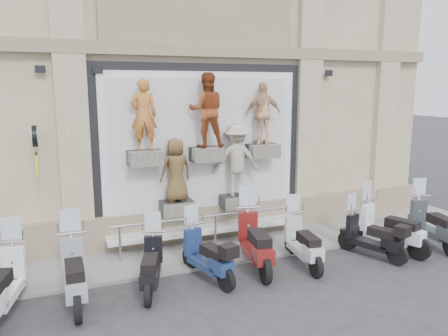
{
  "coord_description": "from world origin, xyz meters",
  "views": [
    {
      "loc": [
        -3.58,
        -7.55,
        3.98
      ],
      "look_at": [
        0.18,
        1.9,
        2.08
      ],
      "focal_mm": 35.0,
      "sensor_mm": 36.0,
      "label": 1
    }
  ],
  "objects_px": {
    "scooter_g": "(303,233)",
    "scooter_i": "(391,219)",
    "scooter_c": "(74,261)",
    "scooter_h": "(373,228)",
    "guard_rail": "(216,233)",
    "scooter_e": "(207,246)",
    "scooter_f": "(255,231)",
    "scooter_b": "(2,272)",
    "scooter_d": "(151,256)",
    "clock_sign_bracket": "(35,143)",
    "scooter_j": "(434,215)"
  },
  "relations": [
    {
      "from": "scooter_g",
      "to": "scooter_i",
      "type": "relative_size",
      "value": 0.91
    },
    {
      "from": "scooter_c",
      "to": "scooter_h",
      "type": "relative_size",
      "value": 1.14
    },
    {
      "from": "guard_rail",
      "to": "scooter_i",
      "type": "distance_m",
      "value": 4.26
    },
    {
      "from": "scooter_e",
      "to": "scooter_f",
      "type": "bearing_deg",
      "value": -7.43
    },
    {
      "from": "scooter_b",
      "to": "scooter_h",
      "type": "relative_size",
      "value": 1.12
    },
    {
      "from": "scooter_d",
      "to": "scooter_f",
      "type": "bearing_deg",
      "value": 22.51
    },
    {
      "from": "clock_sign_bracket",
      "to": "scooter_e",
      "type": "xyz_separation_m",
      "value": [
        3.16,
        -1.93,
        -2.06
      ]
    },
    {
      "from": "clock_sign_bracket",
      "to": "scooter_d",
      "type": "xyz_separation_m",
      "value": [
        1.98,
        -1.97,
        -2.08
      ]
    },
    {
      "from": "scooter_e",
      "to": "scooter_h",
      "type": "relative_size",
      "value": 1.03
    },
    {
      "from": "scooter_g",
      "to": "scooter_b",
      "type": "bearing_deg",
      "value": -173.07
    },
    {
      "from": "scooter_g",
      "to": "scooter_h",
      "type": "distance_m",
      "value": 1.77
    },
    {
      "from": "scooter_e",
      "to": "scooter_h",
      "type": "height_order",
      "value": "scooter_e"
    },
    {
      "from": "scooter_g",
      "to": "scooter_i",
      "type": "height_order",
      "value": "scooter_i"
    },
    {
      "from": "scooter_d",
      "to": "scooter_j",
      "type": "height_order",
      "value": "scooter_j"
    },
    {
      "from": "scooter_c",
      "to": "scooter_g",
      "type": "bearing_deg",
      "value": 0.12
    },
    {
      "from": "guard_rail",
      "to": "scooter_j",
      "type": "height_order",
      "value": "scooter_j"
    },
    {
      "from": "scooter_j",
      "to": "scooter_b",
      "type": "bearing_deg",
      "value": -170.63
    },
    {
      "from": "scooter_i",
      "to": "scooter_c",
      "type": "bearing_deg",
      "value": 158.83
    },
    {
      "from": "scooter_i",
      "to": "scooter_f",
      "type": "bearing_deg",
      "value": 154.77
    },
    {
      "from": "scooter_e",
      "to": "scooter_i",
      "type": "distance_m",
      "value": 4.67
    },
    {
      "from": "scooter_h",
      "to": "scooter_j",
      "type": "distance_m",
      "value": 1.93
    },
    {
      "from": "scooter_g",
      "to": "scooter_c",
      "type": "bearing_deg",
      "value": -173.19
    },
    {
      "from": "scooter_i",
      "to": "scooter_d",
      "type": "bearing_deg",
      "value": 158.6
    },
    {
      "from": "scooter_j",
      "to": "clock_sign_bracket",
      "type": "bearing_deg",
      "value": 177.06
    },
    {
      "from": "scooter_c",
      "to": "scooter_d",
      "type": "xyz_separation_m",
      "value": [
        1.43,
        0.0,
        -0.1
      ]
    },
    {
      "from": "scooter_f",
      "to": "scooter_h",
      "type": "distance_m",
      "value": 2.87
    },
    {
      "from": "scooter_e",
      "to": "scooter_j",
      "type": "bearing_deg",
      "value": -17.06
    },
    {
      "from": "clock_sign_bracket",
      "to": "guard_rail",
      "type": "bearing_deg",
      "value": -6.84
    },
    {
      "from": "guard_rail",
      "to": "scooter_h",
      "type": "distance_m",
      "value": 3.72
    },
    {
      "from": "scooter_b",
      "to": "scooter_g",
      "type": "bearing_deg",
      "value": 12.82
    },
    {
      "from": "scooter_b",
      "to": "scooter_g",
      "type": "distance_m",
      "value": 6.05
    },
    {
      "from": "scooter_d",
      "to": "scooter_j",
      "type": "relative_size",
      "value": 0.89
    },
    {
      "from": "scooter_h",
      "to": "scooter_f",
      "type": "bearing_deg",
      "value": 151.27
    },
    {
      "from": "scooter_f",
      "to": "scooter_i",
      "type": "xyz_separation_m",
      "value": [
        3.49,
        -0.3,
        -0.04
      ]
    },
    {
      "from": "scooter_b",
      "to": "scooter_c",
      "type": "xyz_separation_m",
      "value": [
        1.17,
        0.01,
        0.02
      ]
    },
    {
      "from": "guard_rail",
      "to": "scooter_e",
      "type": "xyz_separation_m",
      "value": [
        -0.74,
        -1.46,
        0.28
      ]
    },
    {
      "from": "scooter_c",
      "to": "scooter_f",
      "type": "relative_size",
      "value": 0.95
    },
    {
      "from": "scooter_i",
      "to": "guard_rail",
      "type": "bearing_deg",
      "value": 137.34
    },
    {
      "from": "scooter_b",
      "to": "clock_sign_bracket",
      "type": "bearing_deg",
      "value": 85.46
    },
    {
      "from": "scooter_b",
      "to": "guard_rail",
      "type": "bearing_deg",
      "value": 31.53
    },
    {
      "from": "scooter_j",
      "to": "scooter_e",
      "type": "bearing_deg",
      "value": -171.92
    },
    {
      "from": "guard_rail",
      "to": "scooter_f",
      "type": "height_order",
      "value": "scooter_f"
    },
    {
      "from": "scooter_b",
      "to": "scooter_h",
      "type": "xyz_separation_m",
      "value": [
        7.8,
        -0.23,
        -0.08
      ]
    },
    {
      "from": "scooter_h",
      "to": "scooter_j",
      "type": "bearing_deg",
      "value": -19.18
    },
    {
      "from": "scooter_c",
      "to": "scooter_i",
      "type": "xyz_separation_m",
      "value": [
        7.28,
        -0.1,
        0.0
      ]
    },
    {
      "from": "scooter_i",
      "to": "scooter_j",
      "type": "bearing_deg",
      "value": -25.32
    },
    {
      "from": "clock_sign_bracket",
      "to": "scooter_d",
      "type": "relative_size",
      "value": 0.58
    },
    {
      "from": "scooter_i",
      "to": "scooter_j",
      "type": "xyz_separation_m",
      "value": [
        1.27,
        -0.11,
        -0.01
      ]
    },
    {
      "from": "scooter_f",
      "to": "scooter_j",
      "type": "distance_m",
      "value": 4.78
    },
    {
      "from": "scooter_f",
      "to": "clock_sign_bracket",
      "type": "bearing_deg",
      "value": 167.47
    }
  ]
}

